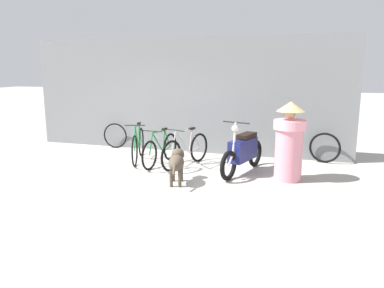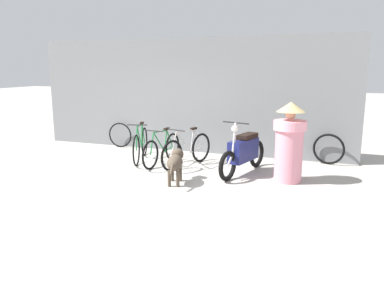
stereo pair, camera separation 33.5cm
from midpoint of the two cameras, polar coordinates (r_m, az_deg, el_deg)
name	(u,v)px [view 1 (the left image)]	position (r m, az deg, el deg)	size (l,w,h in m)	color
ground_plane	(135,181)	(7.54, -10.00, -5.58)	(60.00, 60.00, 0.00)	#ADA89E
shop_wall_back	(182,95)	(9.92, -2.44, 7.40)	(8.61, 0.20, 2.96)	slate
bicycle_0	(138,145)	(9.03, -9.27, -0.17)	(0.61, 1.70, 0.93)	black
bicycle_1	(160,150)	(8.63, -5.96, -0.89)	(0.46, 1.66, 0.85)	black
bicycle_2	(186,151)	(8.43, -2.07, -1.02)	(0.62, 1.68, 0.89)	black
motorcycle	(243,151)	(7.93, 6.56, -1.15)	(0.68, 1.86, 1.14)	black
stray_dog	(177,162)	(7.23, -3.67, -2.75)	(0.45, 1.05, 0.62)	#4C3F33
person_in_robes	(289,141)	(7.53, 13.35, 0.47)	(0.76, 0.76, 1.56)	pink
spare_tire_left	(115,136)	(10.64, -12.51, 1.25)	(0.70, 0.07, 0.69)	black
spare_tire_right	(325,148)	(9.23, 18.60, -0.55)	(0.71, 0.20, 0.72)	black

